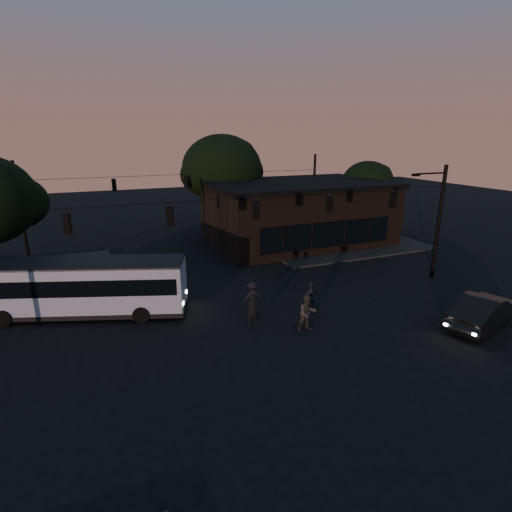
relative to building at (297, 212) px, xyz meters
name	(u,v)px	position (x,y,z in m)	size (l,w,h in m)	color
ground	(288,339)	(-9.00, -15.97, -2.71)	(120.00, 120.00, 0.00)	black
sidewalk_far_right	(337,243)	(3.00, -1.97, -2.63)	(14.00, 10.00, 0.15)	black
sidewalk_far_left	(0,282)	(-23.00, -1.97, -2.63)	(14.00, 10.00, 0.15)	black
building	(297,212)	(0.00, 0.00, 0.00)	(15.40, 10.41, 5.40)	black
tree_behind	(222,169)	(-5.00, 6.03, 3.48)	(7.60, 7.60, 9.43)	black
tree_right	(367,183)	(9.00, 2.03, 1.93)	(5.20, 5.20, 6.86)	black
signal_rig_near	(256,230)	(-9.00, -11.97, 1.74)	(26.24, 0.30, 7.50)	black
signal_rig_far	(187,195)	(-9.00, 4.03, 1.50)	(26.24, 0.30, 7.50)	black
bus	(83,285)	(-17.79, -9.34, -1.03)	(10.85, 5.85, 2.99)	#A3AED0
car	(483,311)	(0.62, -18.51, -1.88)	(1.76, 5.05, 1.66)	black
pedestrian_a	(253,310)	(-9.99, -13.94, -1.88)	(0.60, 0.39, 1.65)	black
pedestrian_b	(307,313)	(-7.76, -15.52, -1.77)	(0.92, 0.71, 1.88)	#33312E
pedestrian_c	(312,298)	(-6.53, -13.86, -1.82)	(1.04, 0.43, 1.77)	#292831
pedestrian_d	(252,296)	(-9.33, -12.21, -1.90)	(1.04, 0.60, 1.61)	black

